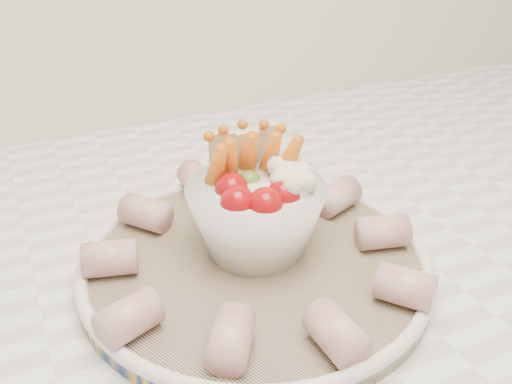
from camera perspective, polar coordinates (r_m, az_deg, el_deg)
name	(u,v)px	position (r m, az deg, el deg)	size (l,w,h in m)	color
serving_platter	(255,262)	(0.52, -0.07, -7.01)	(0.41, 0.41, 0.02)	navy
veggie_bowl	(257,209)	(0.51, 0.10, -1.73)	(0.13, 0.13, 0.11)	white
cured_meat_rolls	(254,244)	(0.51, -0.15, -5.27)	(0.29, 0.31, 0.03)	#B55259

